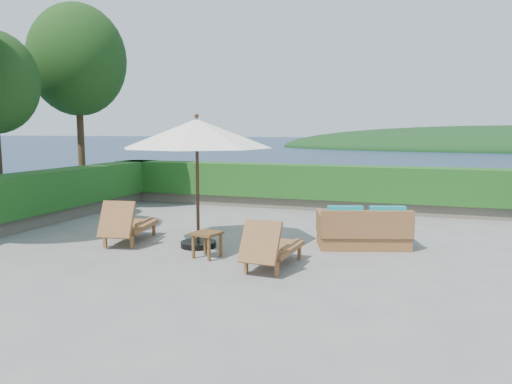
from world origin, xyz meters
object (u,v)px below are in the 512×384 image
(side_table, at_px, (207,237))
(wicker_loveseat, at_px, (363,231))
(patio_umbrella, at_px, (197,135))
(lounge_right, at_px, (271,247))
(lounge_left, at_px, (127,224))

(side_table, relative_size, wicker_loveseat, 0.28)
(patio_umbrella, height_order, lounge_right, patio_umbrella)
(lounge_right, bearing_deg, lounge_left, 169.98)
(patio_umbrella, distance_m, lounge_left, 2.49)
(lounge_right, height_order, side_table, lounge_right)
(wicker_loveseat, bearing_deg, lounge_right, -140.01)
(lounge_left, height_order, side_table, lounge_left)
(patio_umbrella, height_order, wicker_loveseat, patio_umbrella)
(lounge_left, xyz_separation_m, side_table, (2.13, -0.58, 0.01))
(lounge_right, distance_m, wicker_loveseat, 2.49)
(lounge_right, xyz_separation_m, wicker_loveseat, (1.35, 2.09, -0.03))
(patio_umbrella, distance_m, wicker_loveseat, 3.94)
(wicker_loveseat, bearing_deg, lounge_left, 176.79)
(patio_umbrella, bearing_deg, wicker_loveseat, 17.99)
(patio_umbrella, bearing_deg, side_table, -54.20)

